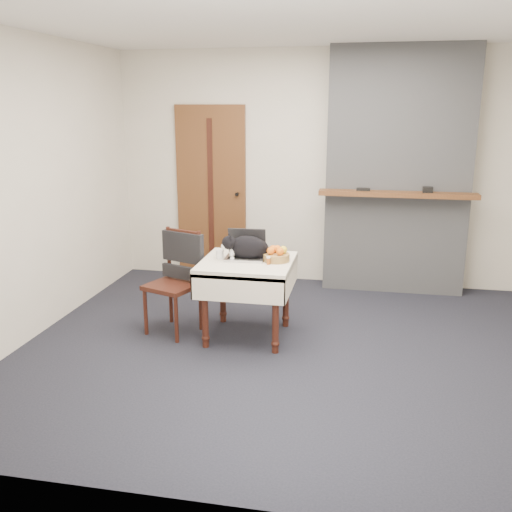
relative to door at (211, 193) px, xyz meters
The scene contains 12 objects.
ground 2.52m from the door, 58.72° to the right, with size 4.50×4.50×0.00m, color black.
room_shell 2.07m from the door, 51.56° to the right, with size 4.52×4.01×2.61m.
door is the anchor object (origin of this frame).
chimney 2.12m from the door, ahead, with size 1.62×0.48×2.60m.
side_table 1.99m from the door, 65.61° to the right, with size 0.78×0.78×0.70m.
laptop 1.87m from the door, 65.40° to the right, with size 0.35×0.31×0.25m.
cat 1.93m from the door, 64.98° to the right, with size 0.50×0.30×0.24m.
cream_jar 1.86m from the door, 72.39° to the right, with size 0.07×0.07×0.08m, color white.
pill_bottle 2.14m from the door, 61.65° to the right, with size 0.03×0.03×0.07m.
fruit_basket 2.05m from the door, 58.76° to the right, with size 0.23×0.23×0.13m.
desk_clutter 2.01m from the door, 60.69° to the right, with size 0.13×0.01×0.01m, color black.
chair 1.77m from the door, 84.62° to the right, with size 0.53×0.52×0.92m.
Camera 1 is at (0.59, -4.43, 2.01)m, focal length 40.00 mm.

